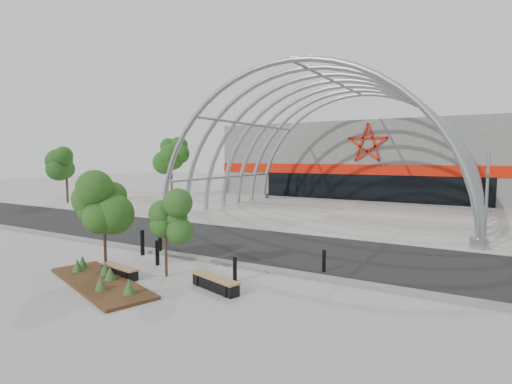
# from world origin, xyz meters

# --- Properties ---
(ground) EXTENTS (140.00, 140.00, 0.00)m
(ground) POSITION_xyz_m (0.00, 0.00, 0.00)
(ground) COLOR #9A9A95
(ground) RESTS_ON ground
(road) EXTENTS (140.00, 7.00, 0.02)m
(road) POSITION_xyz_m (0.00, 3.50, 0.01)
(road) COLOR black
(road) RESTS_ON ground
(forecourt) EXTENTS (60.00, 17.00, 0.04)m
(forecourt) POSITION_xyz_m (0.00, 15.50, 0.02)
(forecourt) COLOR #9E988E
(forecourt) RESTS_ON ground
(kerb) EXTENTS (60.00, 0.50, 0.12)m
(kerb) POSITION_xyz_m (0.00, -0.25, 0.06)
(kerb) COLOR slate
(kerb) RESTS_ON ground
(arena_building) EXTENTS (34.00, 15.24, 8.00)m
(arena_building) POSITION_xyz_m (0.00, 33.45, 3.99)
(arena_building) COLOR slate
(arena_building) RESTS_ON ground
(vault_canopy) EXTENTS (20.80, 15.80, 20.36)m
(vault_canopy) POSITION_xyz_m (0.00, 15.50, 0.02)
(vault_canopy) COLOR #9B9FA5
(vault_canopy) RESTS_ON ground
(planting_bed) EXTENTS (5.81, 3.41, 0.59)m
(planting_bed) POSITION_xyz_m (-1.39, -4.50, 0.14)
(planting_bed) COLOR #402615
(planting_bed) RESTS_ON ground
(signal_pole) EXTENTS (0.13, 0.65, 4.60)m
(signal_pole) POSITION_xyz_m (10.21, 7.63, 2.40)
(signal_pole) COLOR gray
(signal_pole) RESTS_ON ground
(street_tree_0) EXTENTS (1.60, 1.60, 3.65)m
(street_tree_0) POSITION_xyz_m (-2.51, -3.34, 2.62)
(street_tree_0) COLOR black
(street_tree_0) RESTS_ON ground
(street_tree_1) EXTENTS (1.30, 1.30, 3.07)m
(street_tree_1) POSITION_xyz_m (0.05, -2.73, 2.20)
(street_tree_1) COLOR #2D2212
(street_tree_1) RESTS_ON ground
(bench_0) EXTENTS (1.93, 0.72, 0.40)m
(bench_0) POSITION_xyz_m (-1.41, -3.62, 0.19)
(bench_0) COLOR black
(bench_0) RESTS_ON ground
(bench_1) EXTENTS (2.14, 1.05, 0.44)m
(bench_1) POSITION_xyz_m (2.50, -3.07, 0.21)
(bench_1) COLOR black
(bench_1) RESTS_ON ground
(bollard_0) EXTENTS (0.16, 0.16, 1.02)m
(bollard_0) POSITION_xyz_m (-2.62, -0.22, 0.51)
(bollard_0) COLOR black
(bollard_0) RESTS_ON ground
(bollard_1) EXTENTS (0.18, 0.18, 1.14)m
(bollard_1) POSITION_xyz_m (-3.09, -0.86, 0.57)
(bollard_1) COLOR black
(bollard_1) RESTS_ON ground
(bollard_2) EXTENTS (0.16, 0.16, 1.03)m
(bollard_2) POSITION_xyz_m (-1.32, -1.76, 0.51)
(bollard_2) COLOR black
(bollard_2) RESTS_ON ground
(bollard_3) EXTENTS (0.14, 0.14, 0.90)m
(bollard_3) POSITION_xyz_m (2.59, -2.00, 0.45)
(bollard_3) COLOR black
(bollard_3) RESTS_ON ground
(bollard_4) EXTENTS (0.14, 0.14, 0.87)m
(bollard_4) POSITION_xyz_m (4.90, 0.70, 0.43)
(bollard_4) COLOR black
(bollard_4) RESTS_ON ground
(bg_tree_0) EXTENTS (3.00, 3.00, 6.45)m
(bg_tree_0) POSITION_xyz_m (-20.00, 20.00, 4.64)
(bg_tree_0) COLOR black
(bg_tree_0) RESTS_ON ground
(bg_tree_2) EXTENTS (2.55, 2.55, 5.38)m
(bg_tree_2) POSITION_xyz_m (-24.00, 10.00, 3.86)
(bg_tree_2) COLOR #302317
(bg_tree_2) RESTS_ON ground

